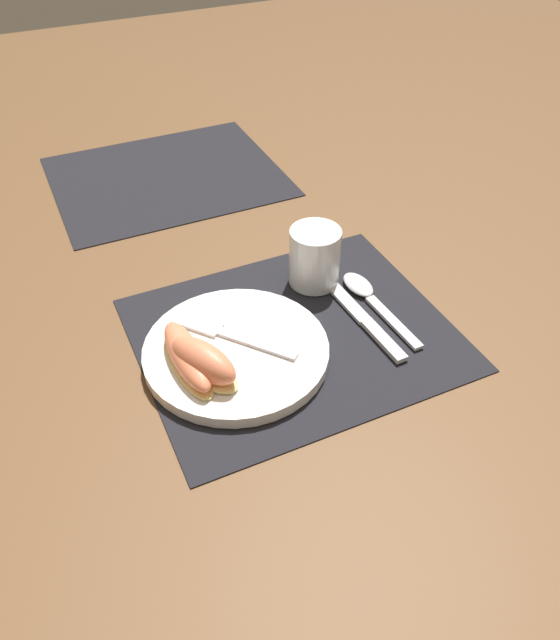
{
  "coord_description": "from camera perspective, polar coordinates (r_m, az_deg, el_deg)",
  "views": [
    {
      "loc": [
        -0.27,
        -0.55,
        0.56
      ],
      "look_at": [
        -0.02,
        0.01,
        0.02
      ],
      "focal_mm": 35.0,
      "sensor_mm": 36.0,
      "label": 1
    }
  ],
  "objects": [
    {
      "name": "knife",
      "position": [
        0.86,
        7.28,
        0.49
      ],
      "size": [
        0.03,
        0.21,
        0.01
      ],
      "color": "silver",
      "rests_on": "placemat"
    },
    {
      "name": "juice_glass",
      "position": [
        0.89,
        3.17,
        5.52
      ],
      "size": [
        0.07,
        0.07,
        0.09
      ],
      "color": "silver",
      "rests_on": "placemat"
    },
    {
      "name": "spoon",
      "position": [
        0.89,
        7.97,
        2.36
      ],
      "size": [
        0.04,
        0.18,
        0.01
      ],
      "color": "silver",
      "rests_on": "placemat"
    },
    {
      "name": "placemat",
      "position": [
        0.83,
        1.3,
        -1.24
      ],
      "size": [
        0.41,
        0.34,
        0.0
      ],
      "color": "black",
      "rests_on": "ground_plane"
    },
    {
      "name": "citrus_wedge_0",
      "position": [
        0.76,
        -8.46,
        -3.37
      ],
      "size": [
        0.05,
        0.13,
        0.03
      ],
      "color": "#F4DB84",
      "rests_on": "plate"
    },
    {
      "name": "fork",
      "position": [
        0.8,
        -5.09,
        -1.19
      ],
      "size": [
        0.13,
        0.15,
        0.0
      ],
      "color": "silver",
      "rests_on": "plate"
    },
    {
      "name": "plate",
      "position": [
        0.79,
        -4.02,
        -2.89
      ],
      "size": [
        0.24,
        0.24,
        0.02
      ],
      "color": "white",
      "rests_on": "placemat"
    },
    {
      "name": "citrus_wedge_1",
      "position": [
        0.74,
        -7.01,
        -3.88
      ],
      "size": [
        0.08,
        0.11,
        0.05
      ],
      "color": "#F4DB84",
      "rests_on": "plate"
    },
    {
      "name": "ground_plane",
      "position": [
        0.83,
        1.3,
        -1.35
      ],
      "size": [
        3.0,
        3.0,
        0.0
      ],
      "primitive_type": "plane",
      "color": "brown"
    },
    {
      "name": "placemat_far",
      "position": [
        1.2,
        -10.31,
        12.83
      ],
      "size": [
        0.41,
        0.34,
        0.0
      ],
      "color": "black",
      "rests_on": "ground_plane"
    }
  ]
}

